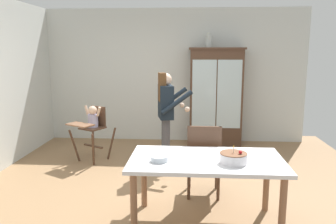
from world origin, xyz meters
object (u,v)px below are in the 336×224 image
ceramic_vase (209,41)px  dining_table (206,167)px  china_cabinet (216,96)px  birthday_cake (233,158)px  adult_person (166,109)px  serving_bowl (159,159)px  dining_chair_far_side (204,156)px  high_chair_with_toddler (93,123)px

ceramic_vase → dining_table: ceramic_vase is taller
china_cabinet → birthday_cake: bearing=-90.9°
adult_person → birthday_cake: bearing=-169.2°
birthday_cake → serving_bowl: bearing=179.7°
china_cabinet → adult_person: 1.73m
ceramic_vase → dining_chair_far_side: (-0.16, -2.55, -1.49)m
dining_table → serving_bowl: 0.52m
dining_table → dining_chair_far_side: (0.00, 0.66, -0.09)m
serving_bowl → ceramic_vase: bearing=79.0°
china_cabinet → dining_table: (-0.32, -3.21, -0.32)m
birthday_cake → dining_chair_far_side: 0.87m
ceramic_vase → dining_table: bearing=-92.9°
china_cabinet → ceramic_vase: bearing=178.6°
dining_table → serving_bowl: bearing=-165.6°
serving_bowl → high_chair_with_toddler: bearing=122.1°
ceramic_vase → adult_person: ceramic_vase is taller
dining_table → birthday_cake: size_ratio=5.82×
china_cabinet → serving_bowl: (-0.81, -3.34, -0.20)m
high_chair_with_toddler → ceramic_vase: bearing=59.8°
high_chair_with_toddler → adult_person: 1.35m
serving_bowl → dining_table: bearing=14.4°
high_chair_with_toddler → dining_chair_far_side: 2.28m
china_cabinet → ceramic_vase: size_ratio=7.12×
dining_table → ceramic_vase: bearing=87.1°
china_cabinet → adult_person: china_cabinet is taller
ceramic_vase → dining_table: 3.51m
dining_table → serving_bowl: serving_bowl is taller
high_chair_with_toddler → dining_chair_far_side: dining_chair_far_side is taller
ceramic_vase → dining_chair_far_side: bearing=-93.6°
china_cabinet → adult_person: bearing=-120.3°
china_cabinet → dining_chair_far_side: china_cabinet is taller
birthday_cake → dining_chair_far_side: (-0.26, 0.79, -0.24)m
ceramic_vase → high_chair_with_toddler: 2.71m
high_chair_with_toddler → dining_table: bearing=-19.0°
high_chair_with_toddler → dining_table: (1.83, -2.01, -0.00)m
high_chair_with_toddler → birthday_cake: (2.10, -2.14, 0.14)m
dining_table → serving_bowl: (-0.49, -0.13, 0.12)m
birthday_cake → serving_bowl: 0.75m
birthday_cake → dining_table: bearing=154.1°
ceramic_vase → birthday_cake: bearing=-88.2°
ceramic_vase → high_chair_with_toddler: (-1.99, -1.20, -1.39)m
china_cabinet → dining_chair_far_side: size_ratio=2.00×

